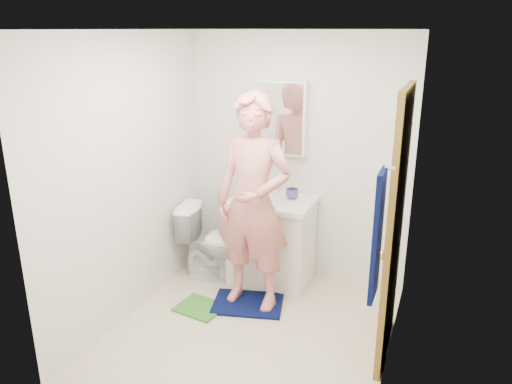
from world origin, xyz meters
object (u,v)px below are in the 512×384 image
soap_dispenser (246,189)px  toothbrush_cup (292,194)px  toilet (217,242)px  man (253,203)px  towel (377,236)px  vanity_cabinet (272,243)px  medicine_cabinet (281,118)px

soap_dispenser → toothbrush_cup: 0.45m
toilet → soap_dispenser: size_ratio=4.29×
soap_dispenser → man: bearing=-60.3°
toilet → toothbrush_cup: size_ratio=6.01×
towel → man: (-1.18, 0.98, -0.27)m
towel → vanity_cabinet: bearing=128.5°
soap_dispenser → toilet: bearing=-159.2°
toilet → toothbrush_cup: 0.90m
towel → toilet: bearing=141.9°
medicine_cabinet → towel: (1.18, -1.71, -0.35)m
towel → man: man is taller
medicine_cabinet → toilet: (-0.53, -0.37, -1.22)m
toothbrush_cup → towel: bearing=-57.3°
vanity_cabinet → toothbrush_cup: bearing=29.1°
man → soap_dispenser: bearing=123.6°
vanity_cabinet → soap_dispenser: 0.60m
vanity_cabinet → soap_dispenser: bearing=-171.2°
man → medicine_cabinet: bearing=94.2°
vanity_cabinet → medicine_cabinet: bearing=90.0°
medicine_cabinet → toilet: 1.38m
soap_dispenser → man: 0.53m
soap_dispenser → man: man is taller
vanity_cabinet → toothbrush_cup: size_ratio=6.35×
medicine_cabinet → soap_dispenser: bearing=-134.4°
medicine_cabinet → towel: medicine_cabinet is taller
medicine_cabinet → toothbrush_cup: size_ratio=5.55×
medicine_cabinet → vanity_cabinet: bearing=-90.0°
towel → toilet: size_ratio=1.06×
towel → soap_dispenser: bearing=134.9°
toilet → soap_dispenser: (0.27, 0.10, 0.56)m
towel → soap_dispenser: size_ratio=4.54×
medicine_cabinet → toilet: size_ratio=0.92×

